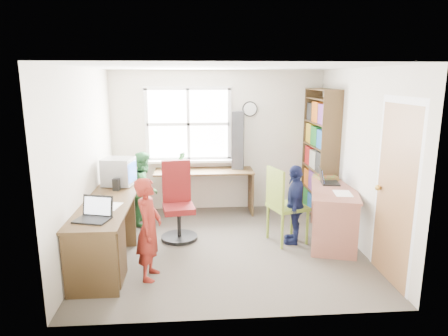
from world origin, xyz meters
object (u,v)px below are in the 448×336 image
object	(u,v)px
swivel_chair	(178,206)
crt_monitor	(119,172)
laptop_left	(95,214)
person_green	(144,188)
wooden_chair	(283,202)
l_desk	(124,225)
cd_tower	(238,140)
person_navy	(295,204)
person_red	(149,229)
right_desk	(333,203)
bookshelf	(320,157)
laptop_right	(326,179)
potted_plant	(180,161)

from	to	relation	value
swivel_chair	crt_monitor	distance (m)	0.98
crt_monitor	laptop_left	distance (m)	1.41
crt_monitor	person_green	distance (m)	0.68
wooden_chair	l_desk	bearing A→B (deg)	171.74
cd_tower	person_navy	size ratio (longest dim) A/B	0.88
laptop_left	person_red	distance (m)	0.62
right_desk	crt_monitor	distance (m)	3.08
bookshelf	laptop_right	xyz separation A→B (m)	(-0.14, -0.78, -0.18)
potted_plant	person_red	distance (m)	2.32
bookshelf	laptop_left	world-z (taller)	bookshelf
right_desk	bookshelf	size ratio (longest dim) A/B	0.69
bookshelf	swivel_chair	xyz separation A→B (m)	(-2.30, -0.81, -0.52)
right_desk	person_green	xyz separation A→B (m)	(-2.73, 0.91, 0.02)
bookshelf	cd_tower	size ratio (longest dim) A/B	2.15
person_red	laptop_left	bearing A→B (deg)	103.47
laptop_left	person_red	bearing A→B (deg)	21.44
bookshelf	person_navy	world-z (taller)	bookshelf
bookshelf	potted_plant	size ratio (longest dim) A/B	6.76
right_desk	cd_tower	world-z (taller)	cd_tower
crt_monitor	person_red	distance (m)	1.50
right_desk	laptop_left	size ratio (longest dim) A/B	3.39
crt_monitor	right_desk	bearing A→B (deg)	2.75
l_desk	person_red	distance (m)	0.65
swivel_chair	person_red	world-z (taller)	person_red
person_navy	right_desk	bearing A→B (deg)	110.38
l_desk	bookshelf	size ratio (longest dim) A/B	1.40
laptop_left	l_desk	bearing A→B (deg)	86.49
swivel_chair	cd_tower	size ratio (longest dim) A/B	1.14
laptop_left	person_red	world-z (taller)	person_red
cd_tower	bookshelf	bearing A→B (deg)	-1.81
laptop_right	l_desk	bearing A→B (deg)	113.02
cd_tower	person_red	world-z (taller)	cd_tower
right_desk	person_navy	distance (m)	0.56
wooden_chair	cd_tower	world-z (taller)	cd_tower
laptop_left	person_green	xyz separation A→B (m)	(0.31, 1.89, -0.23)
laptop_right	person_navy	size ratio (longest dim) A/B	0.35
crt_monitor	laptop_right	world-z (taller)	crt_monitor
right_desk	person_navy	size ratio (longest dim) A/B	1.29
right_desk	potted_plant	size ratio (longest dim) A/B	4.64
potted_plant	person_red	size ratio (longest dim) A/B	0.26
laptop_left	person_red	size ratio (longest dim) A/B	0.36
right_desk	laptop_right	world-z (taller)	laptop_right
crt_monitor	cd_tower	distance (m)	2.08
l_desk	cd_tower	distance (m)	2.55
person_green	swivel_chair	bearing A→B (deg)	-138.92
swivel_chair	person_green	xyz separation A→B (m)	(-0.55, 0.65, 0.10)
wooden_chair	cd_tower	distance (m)	1.63
crt_monitor	laptop_left	bearing A→B (deg)	-79.84
swivel_chair	person_red	xyz separation A→B (m)	(-0.28, -1.18, 0.12)
bookshelf	laptop_left	distance (m)	3.77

